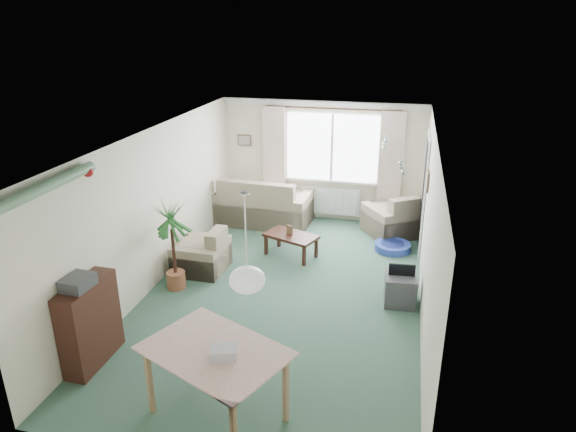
% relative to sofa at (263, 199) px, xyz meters
% --- Properties ---
extents(ground, '(6.50, 6.50, 0.00)m').
position_rel_sofa_xyz_m(ground, '(1.10, -2.75, -0.48)').
color(ground, '#325443').
extents(window, '(1.80, 0.03, 1.30)m').
position_rel_sofa_xyz_m(window, '(1.30, 0.48, 1.02)').
color(window, white).
extents(curtain_rod, '(2.60, 0.03, 0.03)m').
position_rel_sofa_xyz_m(curtain_rod, '(1.30, 0.40, 1.79)').
color(curtain_rod, black).
extents(curtain_left, '(0.45, 0.08, 2.00)m').
position_rel_sofa_xyz_m(curtain_left, '(0.15, 0.38, 0.79)').
color(curtain_left, beige).
extents(curtain_right, '(0.45, 0.08, 2.00)m').
position_rel_sofa_xyz_m(curtain_right, '(2.45, 0.38, 0.79)').
color(curtain_right, beige).
extents(radiator, '(1.20, 0.10, 0.55)m').
position_rel_sofa_xyz_m(radiator, '(1.30, 0.44, -0.08)').
color(radiator, white).
extents(doorway, '(0.03, 0.95, 2.00)m').
position_rel_sofa_xyz_m(doorway, '(3.08, -0.55, 0.52)').
color(doorway, black).
extents(pendant_lamp, '(0.36, 0.36, 0.36)m').
position_rel_sofa_xyz_m(pendant_lamp, '(1.30, -5.05, 1.00)').
color(pendant_lamp, white).
extents(tinsel_garland, '(1.60, 1.60, 0.12)m').
position_rel_sofa_xyz_m(tinsel_garland, '(-0.82, -5.05, 1.80)').
color(tinsel_garland, '#196626').
extents(bauble_cluster_a, '(0.20, 0.20, 0.20)m').
position_rel_sofa_xyz_m(bauble_cluster_a, '(2.40, -1.85, 1.74)').
color(bauble_cluster_a, silver).
extents(bauble_cluster_b, '(0.20, 0.20, 0.20)m').
position_rel_sofa_xyz_m(bauble_cluster_b, '(2.70, -3.05, 1.74)').
color(bauble_cluster_b, silver).
extents(wall_picture_back, '(0.28, 0.03, 0.22)m').
position_rel_sofa_xyz_m(wall_picture_back, '(-0.50, 0.48, 1.07)').
color(wall_picture_back, brown).
extents(wall_picture_right, '(0.03, 0.24, 0.30)m').
position_rel_sofa_xyz_m(wall_picture_right, '(3.08, -1.55, 1.07)').
color(wall_picture_right, brown).
extents(sofa, '(1.96, 1.11, 0.96)m').
position_rel_sofa_xyz_m(sofa, '(0.00, 0.00, 0.00)').
color(sofa, tan).
rests_on(sofa, ground).
extents(armchair_corner, '(1.25, 1.24, 0.82)m').
position_rel_sofa_xyz_m(armchair_corner, '(2.58, -0.02, -0.07)').
color(armchair_corner, tan).
rests_on(armchair_corner, ground).
extents(armchair_left, '(0.79, 0.83, 0.72)m').
position_rel_sofa_xyz_m(armchair_left, '(-0.40, -2.27, -0.12)').
color(armchair_left, beige).
rests_on(armchair_left, ground).
extents(coffee_table, '(1.00, 0.77, 0.40)m').
position_rel_sofa_xyz_m(coffee_table, '(0.91, -1.42, -0.28)').
color(coffee_table, black).
rests_on(coffee_table, ground).
extents(photo_frame, '(0.12, 0.07, 0.16)m').
position_rel_sofa_xyz_m(photo_frame, '(0.88, -1.40, 0.00)').
color(photo_frame, brown).
rests_on(photo_frame, coffee_table).
extents(bookshelf, '(0.30, 0.86, 1.05)m').
position_rel_sofa_xyz_m(bookshelf, '(-0.74, -4.82, 0.05)').
color(bookshelf, black).
rests_on(bookshelf, ground).
extents(hifi_box, '(0.30, 0.36, 0.14)m').
position_rel_sofa_xyz_m(hifi_box, '(-0.74, -4.91, 0.64)').
color(hifi_box, '#38393D').
rests_on(hifi_box, bookshelf).
extents(houseplant, '(0.69, 0.69, 1.42)m').
position_rel_sofa_xyz_m(houseplant, '(-0.55, -2.92, 0.23)').
color(houseplant, '#1B5025').
rests_on(houseplant, ground).
extents(dining_table, '(1.53, 1.32, 0.81)m').
position_rel_sofa_xyz_m(dining_table, '(1.04, -5.35, -0.08)').
color(dining_table, '#978652').
rests_on(dining_table, ground).
extents(gift_box, '(0.29, 0.25, 0.12)m').
position_rel_sofa_xyz_m(gift_box, '(1.16, -5.43, 0.39)').
color(gift_box, '#B8B9C3').
rests_on(gift_box, dining_table).
extents(tv_cube, '(0.48, 0.52, 0.44)m').
position_rel_sofa_xyz_m(tv_cube, '(2.80, -2.59, -0.26)').
color(tv_cube, '#3E3E43').
rests_on(tv_cube, ground).
extents(pet_bed, '(0.70, 0.70, 0.13)m').
position_rel_sofa_xyz_m(pet_bed, '(2.62, -0.78, -0.41)').
color(pet_bed, navy).
rests_on(pet_bed, ground).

